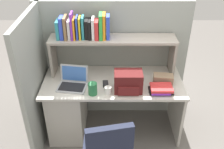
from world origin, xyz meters
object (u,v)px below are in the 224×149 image
laptop (72,82)px  tissue_box (162,79)px  computer_mouse (105,84)px  backpack (128,82)px  paper_cup (107,90)px  snack_canister (92,89)px

laptop → tissue_box: (1.01, 0.06, -0.00)m
computer_mouse → backpack: bearing=-26.8°
paper_cup → snack_canister: snack_canister is taller
backpack → snack_canister: backpack is taller
snack_canister → computer_mouse: bearing=52.2°
laptop → paper_cup: (0.39, -0.15, -0.01)m
backpack → paper_cup: size_ratio=3.68×
laptop → computer_mouse: 0.36m
laptop → backpack: size_ratio=1.14×
backpack → computer_mouse: backpack is taller
backpack → computer_mouse: (-0.25, 0.10, -0.09)m
laptop → snack_canister: 0.28m
backpack → tissue_box: size_ratio=1.36×
backpack → laptop: bearing=172.1°
laptop → tissue_box: size_ratio=1.56×
laptop → tissue_box: bearing=3.7°
tissue_box → snack_canister: snack_canister is taller
backpack → paper_cup: bearing=-164.4°
laptop → paper_cup: 0.42m
laptop → tissue_box: laptop is taller
backpack → computer_mouse: 0.28m
snack_canister → laptop: bearing=146.3°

